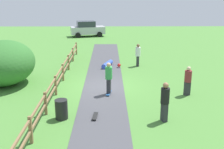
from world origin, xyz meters
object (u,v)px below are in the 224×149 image
Objects in this scene: bush_large at (4,63)px; parked_car_silver at (87,29)px; bystander_black at (165,100)px; skateboard_loose at (95,116)px; bystander_maroon at (188,80)px; trash_bin at (61,109)px; bystander_white at (138,54)px; skater_fallen at (108,64)px; skater_riding at (109,77)px.

bush_large is 0.96× the size of parked_car_silver.
bystander_black is (8.74, -5.25, -0.36)m from bush_large.
bystander_maroon reaches higher than skateboard_loose.
bush_large is at bearing 149.02° from bystander_black.
trash_bin is 10.13m from bystander_white.
bystander_white is at bearing 91.32° from bystander_black.
parked_car_silver is (3.62, 18.91, -0.39)m from bush_large.
trash_bin is 7.06m from bystander_maroon.
bystander_black is at bearing -6.71° from skateboard_loose.
bystander_maroon is (4.34, -6.03, 0.69)m from skater_fallen.
bush_large is 9.50m from bystander_white.
parked_car_silver is (-0.57, 23.86, 0.51)m from trash_bin.
bystander_white is 0.38× the size of parked_car_silver.
bush_large is 7.52m from skater_fallen.
parked_car_silver is at bearing 94.95° from skateboard_loose.
skater_riding is (6.31, -1.91, -0.33)m from bush_large.
bush_large is 6.56m from trash_bin.
skateboard_loose is 0.48× the size of bystander_white.
skater_riding is 5.96m from skater_fallen.
parked_car_silver is at bearing 101.95° from bystander_black.
bystander_white is at bearing 64.71° from trash_bin.
trash_bin is at bearing 176.35° from bystander_black.
bystander_black is at bearing -53.98° from skater_riding.
bystander_maroon is 0.95× the size of bystander_white.
trash_bin is 0.50× the size of skater_riding.
bystander_white is (2.21, 6.10, -0.08)m from skater_riding.
skateboard_loose is at bearing -101.86° from skater_riding.
parked_car_silver is at bearing 79.15° from bush_large.
bush_large is 19.26m from parked_car_silver.
bystander_black is at bearing -88.68° from bystander_white.
skater_riding reaches higher than bystander_maroon.
skateboard_loose is 3.20m from bystander_black.
bystander_black is (3.05, -0.36, 0.90)m from skateboard_loose.
bystander_white is at bearing 72.67° from skateboard_loose.
parked_car_silver is at bearing 108.45° from bystander_maroon.
skater_riding is 1.11× the size of bystander_maroon.
skater_fallen is 0.96× the size of bystander_white.
bush_large reaches higher than skateboard_loose.
skater_riding is at bearing 78.14° from skateboard_loose.
bystander_white is 9.44m from bystander_black.
bystander_white is (4.32, 9.15, 0.49)m from trash_bin.
bystander_black is 0.40× the size of parked_car_silver.
bush_large is at bearing -100.85° from parked_car_silver.
trash_bin is 4.58m from bystander_black.
bystander_maroon is at bearing -71.41° from bystander_white.
skater_riding is at bearing -109.89° from bystander_white.
parked_car_silver is (-2.69, 20.82, -0.06)m from skater_riding.
skater_riding reaches higher than bystander_white.
skater_fallen is at bearing 104.93° from bystander_black.
trash_bin is at bearing -103.06° from skater_fallen.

